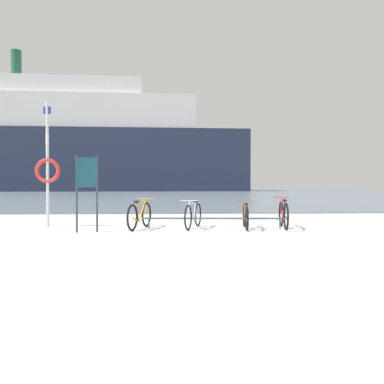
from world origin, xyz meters
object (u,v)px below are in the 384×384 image
bicycle_1 (193,215)px  bicycle_2 (246,216)px  bicycle_0 (140,215)px  ferry_ship (69,145)px  rescue_post (48,167)px  bicycle_3 (283,214)px  info_sign (87,180)px

bicycle_1 → bicycle_2: bicycle_1 is taller
bicycle_0 → bicycle_2: 2.87m
bicycle_2 → ferry_ship: (-18.36, 52.87, 6.88)m
ferry_ship → bicycle_2: bearing=-70.8°
rescue_post → ferry_ship: (-12.86, 52.16, 5.52)m
bicycle_2 → rescue_post: (-5.50, 0.71, 1.35)m
bicycle_0 → bicycle_1: bearing=3.2°
bicycle_2 → rescue_post: 5.71m
bicycle_1 → bicycle_2: size_ratio=1.03×
ferry_ship → bicycle_0: bearing=-73.6°
bicycle_0 → bicycle_2: (2.87, -0.15, -0.03)m
bicycle_0 → bicycle_2: bearing=-3.0°
bicycle_0 → bicycle_1: bicycle_0 is taller
bicycle_0 → ferry_ship: (-15.49, 52.72, 6.85)m
bicycle_0 → bicycle_3: size_ratio=1.02×
bicycle_0 → rescue_post: 3.00m
bicycle_1 → info_sign: 3.00m
bicycle_0 → bicycle_2: bicycle_0 is taller
bicycle_3 → ferry_ship: 56.64m
bicycle_0 → rescue_post: rescue_post is taller
bicycle_1 → rescue_post: size_ratio=0.47×
bicycle_2 → bicycle_3: (1.07, 0.11, 0.04)m
info_sign → bicycle_2: bearing=8.0°
bicycle_3 → rescue_post: rescue_post is taller
bicycle_1 → bicycle_3: bicycle_3 is taller
bicycle_1 → ferry_ship: bearing=107.9°
bicycle_2 → info_sign: size_ratio=0.83×
bicycle_3 → rescue_post: bearing=174.8°
bicycle_0 → info_sign: bearing=-150.0°
bicycle_3 → ferry_ship: (-19.43, 52.76, 6.83)m
bicycle_1 → bicycle_2: bearing=-9.3°
bicycle_2 → info_sign: (-4.13, -0.58, 0.97)m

